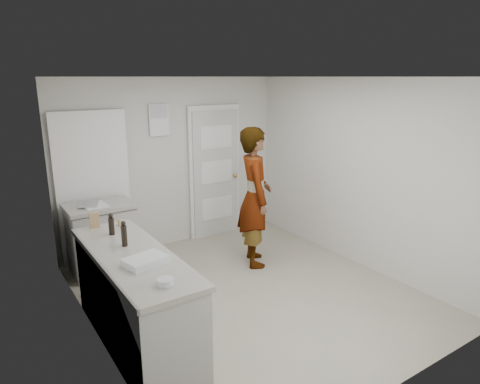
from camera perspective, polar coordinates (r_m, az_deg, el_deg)
ground at (r=5.26m, az=1.13°, el=-13.27°), size 4.00×4.00×0.00m
room_shell at (r=6.43m, az=-10.08°, el=1.62°), size 4.00×4.00×4.00m
main_counter at (r=4.32m, az=-13.75°, el=-14.05°), size 0.64×1.96×0.93m
side_counter at (r=5.90m, az=-17.85°, el=-6.20°), size 0.84×0.61×0.93m
person at (r=5.72m, az=1.99°, el=-0.69°), size 0.70×0.81×1.88m
cake_mix_box at (r=4.86m, az=-18.86°, el=-3.59°), size 0.10×0.05×0.17m
spice_jar at (r=4.85m, az=-15.72°, el=-3.95°), size 0.05×0.05×0.07m
oil_cruet_a at (r=4.59m, az=-16.78°, el=-4.16°), size 0.06×0.06×0.23m
oil_cruet_b at (r=4.25m, az=-15.21°, el=-5.43°), size 0.06×0.06×0.25m
baking_dish at (r=3.85m, az=-12.49°, el=-8.97°), size 0.39×0.32×0.06m
egg_bowl at (r=3.46m, az=-9.96°, el=-11.71°), size 0.13×0.13×0.05m
papers at (r=5.71m, az=-18.81°, el=-1.66°), size 0.28×0.36×0.01m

